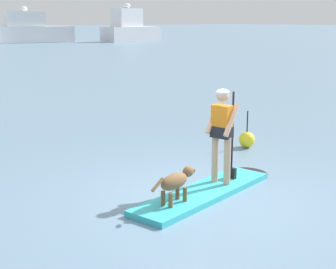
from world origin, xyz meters
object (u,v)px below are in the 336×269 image
(dog, at_px, (176,181))
(moored_boat_port, at_px, (30,31))
(person_paddler, at_px, (222,129))
(moored_boat_center, at_px, (130,29))
(marker_buoy, at_px, (247,139))
(paddleboard, at_px, (211,190))

(dog, xyz_separation_m, moored_boat_port, (20.65, 55.74, 1.01))
(person_paddler, distance_m, moored_boat_center, 60.53)
(dog, distance_m, moored_boat_port, 59.45)
(person_paddler, relative_size, marker_buoy, 1.94)
(moored_boat_port, bearing_deg, person_paddler, -109.27)
(paddleboard, distance_m, moored_boat_port, 58.93)
(person_paddler, xyz_separation_m, moored_boat_center, (31.74, 51.53, 0.52))
(dog, relative_size, moored_boat_port, 0.10)
(dog, bearing_deg, marker_buoy, 29.04)
(person_paddler, bearing_deg, paddleboard, -166.80)
(moored_boat_port, xyz_separation_m, moored_boat_center, (12.35, -3.92, 0.15))
(moored_boat_center, bearing_deg, person_paddler, -121.63)
(moored_boat_port, height_order, moored_boat_center, moored_boat_center)
(dog, relative_size, marker_buoy, 1.21)
(dog, bearing_deg, moored_boat_port, 69.67)
(moored_boat_port, distance_m, marker_buoy, 56.26)
(person_paddler, xyz_separation_m, marker_buoy, (2.51, 1.80, -0.89))
(moored_boat_center, relative_size, marker_buoy, 9.90)
(dog, height_order, moored_boat_port, moored_boat_port)
(moored_boat_center, xyz_separation_m, marker_buoy, (-29.23, -49.73, -1.41))
(dog, distance_m, marker_buoy, 4.32)
(moored_boat_port, bearing_deg, dog, -110.33)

